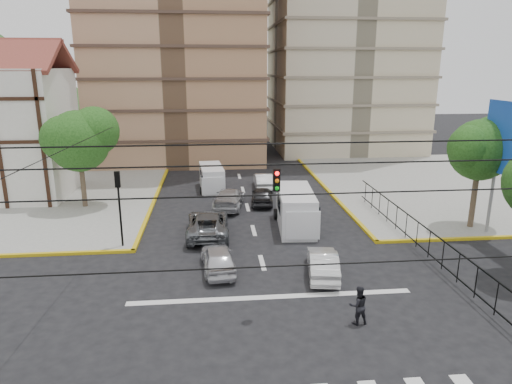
{
  "coord_description": "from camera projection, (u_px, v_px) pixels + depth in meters",
  "views": [
    {
      "loc": [
        -2.51,
        -17.39,
        10.15
      ],
      "look_at": [
        -0.35,
        4.78,
        4.0
      ],
      "focal_mm": 32.0,
      "sensor_mm": 36.0,
      "label": 1
    }
  ],
  "objects": [
    {
      "name": "ground",
      "position": [
        275.0,
        311.0,
        19.62
      ],
      "size": [
        160.0,
        160.0,
        0.0
      ],
      "primitive_type": "plane",
      "color": "black",
      "rests_on": "ground"
    },
    {
      "name": "sidewalk_ne",
      "position": [
        466.0,
        183.0,
        40.65
      ],
      "size": [
        26.0,
        26.0,
        0.15
      ],
      "primitive_type": "cube",
      "color": "gray",
      "rests_on": "ground"
    },
    {
      "name": "stop_line",
      "position": [
        271.0,
        297.0,
        20.77
      ],
      "size": [
        13.0,
        0.4,
        0.01
      ],
      "primitive_type": "cube",
      "color": "silver",
      "rests_on": "ground"
    },
    {
      "name": "tudor_building",
      "position": [
        0.0,
        131.0,
        35.64
      ],
      "size": [
        10.8,
        8.05,
        12.23
      ],
      "color": "silver",
      "rests_on": "ground"
    },
    {
      "name": "park_fence",
      "position": [
        428.0,
        260.0,
        24.77
      ],
      "size": [
        0.1,
        22.5,
        1.66
      ],
      "primitive_type": null,
      "color": "black",
      "rests_on": "ground"
    },
    {
      "name": "tree_park_c",
      "position": [
        482.0,
        147.0,
        28.16
      ],
      "size": [
        4.65,
        3.8,
        7.25
      ],
      "color": "#473828",
      "rests_on": "ground"
    },
    {
      "name": "tree_tudor",
      "position": [
        80.0,
        138.0,
        32.49
      ],
      "size": [
        5.39,
        4.4,
        7.43
      ],
      "color": "#473828",
      "rests_on": "ground"
    },
    {
      "name": "traffic_light_nw",
      "position": [
        119.0,
        196.0,
        25.55
      ],
      "size": [
        0.28,
        0.22,
        4.4
      ],
      "color": "black",
      "rests_on": "ground"
    },
    {
      "name": "traffic_light_hanging",
      "position": [
        285.0,
        191.0,
        16.1
      ],
      "size": [
        18.0,
        9.12,
        0.92
      ],
      "color": "black",
      "rests_on": "ground"
    },
    {
      "name": "van_right_lane",
      "position": [
        296.0,
        211.0,
        29.2
      ],
      "size": [
        2.53,
        5.61,
        2.47
      ],
      "rotation": [
        0.0,
        0.0,
        -0.07
      ],
      "color": "silver",
      "rests_on": "ground"
    },
    {
      "name": "van_left_lane",
      "position": [
        212.0,
        179.0,
        38.37
      ],
      "size": [
        2.17,
        4.69,
        2.05
      ],
      "rotation": [
        0.0,
        0.0,
        0.09
      ],
      "color": "silver",
      "rests_on": "ground"
    },
    {
      "name": "car_silver_front_left",
      "position": [
        218.0,
        258.0,
        23.31
      ],
      "size": [
        1.95,
        4.07,
        1.34
      ],
      "primitive_type": "imported",
      "rotation": [
        0.0,
        0.0,
        3.24
      ],
      "color": "silver",
      "rests_on": "ground"
    },
    {
      "name": "car_white_front_right",
      "position": [
        323.0,
        263.0,
        22.78
      ],
      "size": [
        2.01,
        4.18,
        1.32
      ],
      "primitive_type": "imported",
      "rotation": [
        0.0,
        0.0,
        2.98
      ],
      "color": "silver",
      "rests_on": "ground"
    },
    {
      "name": "car_grey_mid_left",
      "position": [
        208.0,
        224.0,
        28.2
      ],
      "size": [
        2.54,
        5.43,
        1.5
      ],
      "primitive_type": "imported",
      "rotation": [
        0.0,
        0.0,
        3.13
      ],
      "color": "slate",
      "rests_on": "ground"
    },
    {
      "name": "car_silver_rear_left",
      "position": [
        229.0,
        198.0,
        33.8
      ],
      "size": [
        2.83,
        5.22,
        1.44
      ],
      "primitive_type": "imported",
      "rotation": [
        0.0,
        0.0,
        2.97
      ],
      "color": "#ADADB2",
      "rests_on": "ground"
    },
    {
      "name": "car_darkgrey_mid_right",
      "position": [
        262.0,
        196.0,
        34.66
      ],
      "size": [
        1.97,
        4.06,
        1.34
      ],
      "primitive_type": "imported",
      "rotation": [
        0.0,
        0.0,
        3.04
      ],
      "color": "#252527",
      "rests_on": "ground"
    },
    {
      "name": "car_white_rear_right",
      "position": [
        263.0,
        181.0,
        39.05
      ],
      "size": [
        1.48,
        4.13,
        1.36
      ],
      "primitive_type": "imported",
      "rotation": [
        0.0,
        0.0,
        3.13
      ],
      "color": "white",
      "rests_on": "ground"
    },
    {
      "name": "pedestrian_crosswalk",
      "position": [
        358.0,
        305.0,
        18.45
      ],
      "size": [
        0.85,
        0.69,
        1.64
      ],
      "primitive_type": "imported",
      "rotation": [
        0.0,
        0.0,
        3.23
      ],
      "color": "black",
      "rests_on": "ground"
    }
  ]
}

